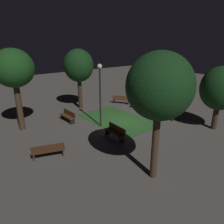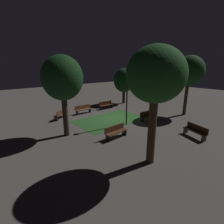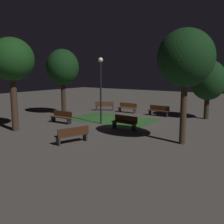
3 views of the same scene
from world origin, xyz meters
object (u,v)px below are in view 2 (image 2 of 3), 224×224
(tree_near_wall, at_px, (62,79))
(tree_lawn_side, at_px, (124,80))
(bench_back_row, at_px, (83,109))
(lamp_post_plaza_west, at_px, (127,87))
(bench_near_trees, at_px, (196,130))
(bench_path_side, at_px, (62,114))
(bench_front_left, at_px, (148,115))
(tree_back_right, at_px, (189,71))
(bench_corner, at_px, (106,105))
(tree_tall_center, at_px, (156,76))
(bench_front_right, at_px, (116,131))

(tree_near_wall, xyz_separation_m, tree_lawn_side, (-10.81, -5.12, -1.01))
(bench_back_row, bearing_deg, lamp_post_plaza_west, 100.86)
(bench_near_trees, bearing_deg, bench_path_side, -61.99)
(tree_lawn_side, bearing_deg, bench_front_left, 62.99)
(bench_near_trees, bearing_deg, tree_back_right, -145.95)
(bench_back_row, xyz_separation_m, tree_near_wall, (3.94, 4.28, 3.61))
(bench_back_row, distance_m, bench_path_side, 2.52)
(bench_corner, relative_size, bench_near_trees, 0.97)
(bench_corner, relative_size, bench_front_left, 0.99)
(bench_corner, distance_m, tree_near_wall, 9.02)
(tree_back_right, distance_m, tree_lawn_side, 8.26)
(bench_front_left, height_order, tree_tall_center, tree_tall_center)
(bench_path_side, bearing_deg, tree_lawn_side, -173.69)
(bench_front_right, height_order, tree_lawn_side, tree_lawn_side)
(bench_path_side, height_order, tree_back_right, tree_back_right)
(tree_back_right, bearing_deg, bench_front_left, -16.51)
(bench_near_trees, xyz_separation_m, tree_tall_center, (5.11, -0.10, 3.98))
(bench_path_side, xyz_separation_m, tree_back_right, (-10.31, 7.06, 3.95))
(bench_front_left, distance_m, bench_path_side, 8.25)
(bench_path_side, bearing_deg, tree_tall_center, 92.11)
(bench_front_left, height_order, bench_near_trees, same)
(bench_path_side, relative_size, lamp_post_plaza_west, 0.37)
(bench_corner, relative_size, tree_lawn_side, 0.39)
(tree_back_right, relative_size, tree_lawn_side, 1.27)
(bench_back_row, relative_size, bench_path_side, 1.02)
(bench_back_row, relative_size, lamp_post_plaza_west, 0.38)
(bench_back_row, bearing_deg, tree_lawn_side, -172.99)
(tree_near_wall, height_order, tree_lawn_side, tree_near_wall)
(bench_near_trees, distance_m, tree_near_wall, 9.99)
(bench_back_row, bearing_deg, bench_front_right, 77.95)
(bench_front_left, bearing_deg, bench_front_right, 11.41)
(bench_corner, bearing_deg, tree_lawn_side, -167.25)
(tree_back_right, xyz_separation_m, lamp_post_plaza_west, (6.75, -1.79, -1.21))
(bench_back_row, distance_m, bench_front_right, 7.09)
(bench_path_side, bearing_deg, tree_near_wall, 70.72)
(bench_front_right, xyz_separation_m, tree_lawn_side, (-8.35, -7.78, 2.60))
(bench_path_side, distance_m, tree_tall_center, 10.97)
(bench_front_left, relative_size, bench_near_trees, 0.98)
(bench_corner, bearing_deg, bench_back_row, 0.00)
(tree_lawn_side, relative_size, tree_tall_center, 0.80)
(bench_front_right, distance_m, tree_near_wall, 5.12)
(bench_path_side, relative_size, tree_tall_center, 0.30)
(bench_back_row, distance_m, tree_near_wall, 6.85)
(bench_back_row, height_order, tree_lawn_side, tree_lawn_side)
(bench_near_trees, relative_size, tree_back_right, 0.31)
(bench_front_left, bearing_deg, bench_back_row, -60.26)
(tree_near_wall, height_order, lamp_post_plaza_west, tree_near_wall)
(bench_corner, xyz_separation_m, lamp_post_plaza_west, (2.09, 5.47, 2.74))
(bench_near_trees, height_order, bench_path_side, same)
(tree_lawn_side, xyz_separation_m, lamp_post_plaza_west, (5.82, 6.31, 0.14))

